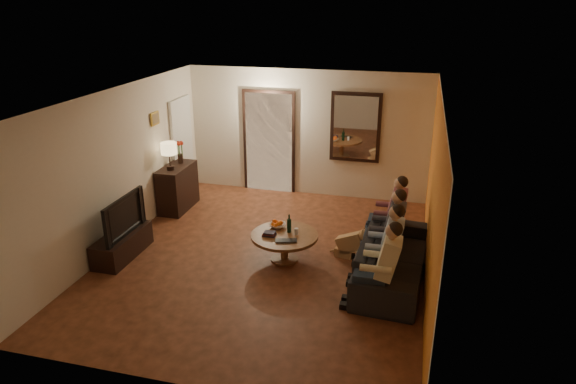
% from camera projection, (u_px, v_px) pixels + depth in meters
% --- Properties ---
extents(floor, '(5.00, 6.00, 0.01)m').
position_uv_depth(floor, '(265.00, 257.00, 8.28)').
color(floor, '#492413').
rests_on(floor, ground).
extents(ceiling, '(5.00, 6.00, 0.01)m').
position_uv_depth(ceiling, '(263.00, 97.00, 7.34)').
color(ceiling, white).
rests_on(ceiling, back_wall).
extents(back_wall, '(5.00, 0.02, 2.60)m').
position_uv_depth(back_wall, '(307.00, 134.00, 10.52)').
color(back_wall, beige).
rests_on(back_wall, floor).
extents(front_wall, '(5.00, 0.02, 2.60)m').
position_uv_depth(front_wall, '(176.00, 281.00, 5.10)').
color(front_wall, beige).
rests_on(front_wall, floor).
extents(left_wall, '(0.02, 6.00, 2.60)m').
position_uv_depth(left_wall, '(118.00, 169.00, 8.39)').
color(left_wall, beige).
rests_on(left_wall, floor).
extents(right_wall, '(0.02, 6.00, 2.60)m').
position_uv_depth(right_wall, '(434.00, 197.00, 7.23)').
color(right_wall, beige).
rests_on(right_wall, floor).
extents(orange_accent, '(0.01, 6.00, 2.60)m').
position_uv_depth(orange_accent, '(433.00, 197.00, 7.23)').
color(orange_accent, orange).
rests_on(orange_accent, right_wall).
extents(kitchen_doorway, '(1.00, 0.06, 2.10)m').
position_uv_depth(kitchen_doorway, '(269.00, 143.00, 10.78)').
color(kitchen_doorway, '#FFE0A5').
rests_on(kitchen_doorway, floor).
extents(door_trim, '(1.12, 0.04, 2.22)m').
position_uv_depth(door_trim, '(269.00, 143.00, 10.77)').
color(door_trim, black).
rests_on(door_trim, floor).
extents(fridge_glimpse, '(0.45, 0.03, 1.70)m').
position_uv_depth(fridge_glimpse, '(281.00, 151.00, 10.78)').
color(fridge_glimpse, silver).
rests_on(fridge_glimpse, floor).
extents(mirror_frame, '(1.00, 0.05, 1.40)m').
position_uv_depth(mirror_frame, '(355.00, 127.00, 10.18)').
color(mirror_frame, black).
rests_on(mirror_frame, back_wall).
extents(mirror_glass, '(0.86, 0.02, 1.26)m').
position_uv_depth(mirror_glass, '(355.00, 128.00, 10.15)').
color(mirror_glass, white).
rests_on(mirror_glass, back_wall).
extents(white_door, '(0.06, 0.85, 2.04)m').
position_uv_depth(white_door, '(183.00, 148.00, 10.56)').
color(white_door, white).
rests_on(white_door, floor).
extents(framed_art, '(0.03, 0.28, 0.24)m').
position_uv_depth(framed_art, '(155.00, 119.00, 9.36)').
color(framed_art, '#B28C33').
rests_on(framed_art, left_wall).
extents(art_canvas, '(0.01, 0.22, 0.18)m').
position_uv_depth(art_canvas, '(156.00, 119.00, 9.36)').
color(art_canvas, brown).
rests_on(art_canvas, left_wall).
extents(dresser, '(0.45, 0.98, 0.88)m').
position_uv_depth(dresser, '(178.00, 188.00, 10.03)').
color(dresser, black).
rests_on(dresser, floor).
extents(table_lamp, '(0.30, 0.30, 0.54)m').
position_uv_depth(table_lamp, '(169.00, 156.00, 9.57)').
color(table_lamp, beige).
rests_on(table_lamp, dresser).
extents(flower_vase, '(0.14, 0.14, 0.44)m').
position_uv_depth(flower_vase, '(180.00, 152.00, 9.99)').
color(flower_vase, '#B12712').
rests_on(flower_vase, dresser).
extents(tv_stand, '(0.45, 1.18, 0.39)m').
position_uv_depth(tv_stand, '(122.00, 245.00, 8.26)').
color(tv_stand, black).
rests_on(tv_stand, floor).
extents(tv, '(1.11, 0.15, 0.64)m').
position_uv_depth(tv, '(119.00, 216.00, 8.08)').
color(tv, black).
rests_on(tv, tv_stand).
extents(sofa, '(2.34, 1.06, 0.67)m').
position_uv_depth(sofa, '(393.00, 258.00, 7.58)').
color(sofa, black).
rests_on(sofa, floor).
extents(person_a, '(0.60, 0.40, 1.20)m').
position_uv_depth(person_a, '(383.00, 270.00, 6.69)').
color(person_a, tan).
rests_on(person_a, sofa).
extents(person_b, '(0.60, 0.40, 1.20)m').
position_uv_depth(person_b, '(386.00, 250.00, 7.23)').
color(person_b, tan).
rests_on(person_b, sofa).
extents(person_c, '(0.60, 0.40, 1.20)m').
position_uv_depth(person_c, '(389.00, 232.00, 7.78)').
color(person_c, tan).
rests_on(person_c, sofa).
extents(person_d, '(0.60, 0.40, 1.20)m').
position_uv_depth(person_d, '(392.00, 217.00, 8.32)').
color(person_d, tan).
rests_on(person_d, sofa).
extents(dog, '(0.60, 0.36, 0.56)m').
position_uv_depth(dog, '(351.00, 242.00, 8.18)').
color(dog, tan).
rests_on(dog, floor).
extents(coffee_table, '(1.34, 1.34, 0.45)m').
position_uv_depth(coffee_table, '(285.00, 247.00, 8.12)').
color(coffee_table, brown).
rests_on(coffee_table, floor).
extents(bowl, '(0.26, 0.26, 0.06)m').
position_uv_depth(bowl, '(277.00, 226.00, 8.27)').
color(bowl, white).
rests_on(bowl, coffee_table).
extents(oranges, '(0.20, 0.20, 0.08)m').
position_uv_depth(oranges, '(277.00, 222.00, 8.25)').
color(oranges, orange).
rests_on(oranges, bowl).
extents(wine_bottle, '(0.07, 0.07, 0.31)m').
position_uv_depth(wine_bottle, '(289.00, 223.00, 8.07)').
color(wine_bottle, black).
rests_on(wine_bottle, coffee_table).
extents(wine_glass, '(0.06, 0.06, 0.10)m').
position_uv_depth(wine_glass, '(296.00, 231.00, 8.03)').
color(wine_glass, silver).
rests_on(wine_glass, coffee_table).
extents(book_stack, '(0.20, 0.15, 0.07)m').
position_uv_depth(book_stack, '(269.00, 233.00, 7.99)').
color(book_stack, black).
rests_on(book_stack, coffee_table).
extents(laptop, '(0.38, 0.30, 0.03)m').
position_uv_depth(laptop, '(286.00, 242.00, 7.76)').
color(laptop, black).
rests_on(laptop, coffee_table).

